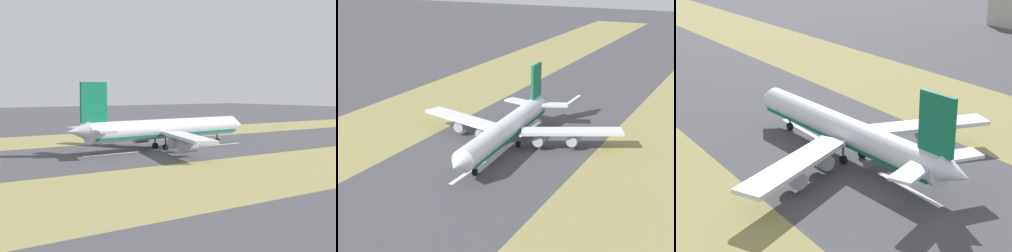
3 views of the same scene
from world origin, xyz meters
The scene contains 5 objects.
ground_plane centered at (0.00, 0.00, 0.00)m, with size 800.00×800.00×0.00m, color #424247.
grass_median_east centered at (45.00, 0.00, 0.00)m, with size 40.00×600.00×0.01m, color olive.
centreline_dash_mid centered at (0.00, -14.32, 0.01)m, with size 1.20×18.00×0.01m, color silver.
centreline_dash_far centered at (0.00, 25.68, 0.01)m, with size 1.20×18.00×0.01m, color silver.
airplane_main_jet centered at (-1.04, 3.78, 6.02)m, with size 63.98×67.22×20.20m.
Camera 3 is at (-64.85, -86.81, 47.48)m, focal length 60.00 mm.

